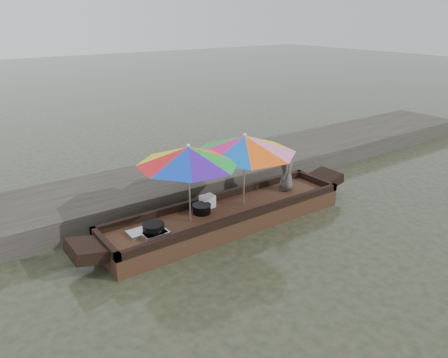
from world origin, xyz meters
TOP-DOWN VIEW (x-y plane):
  - water at (0.00, 0.00)m, footprint 80.00×80.00m
  - dock at (0.00, 2.20)m, footprint 22.00×2.20m
  - boat_hull at (0.00, 0.00)m, footprint 5.28×1.20m
  - cooking_pot at (-1.69, -0.07)m, footprint 0.40×0.40m
  - tray_crayfish at (-1.71, -0.16)m, footprint 0.47×0.34m
  - tray_scallop at (-1.88, 0.10)m, footprint 0.47×0.32m
  - charcoal_grill at (-0.49, 0.18)m, footprint 0.36×0.36m
  - supply_bag at (-0.24, 0.35)m, footprint 0.29×0.23m
  - vendor at (1.75, 0.11)m, footprint 0.56×0.56m
  - umbrella_bow at (-0.87, 0.00)m, footprint 2.43×2.43m
  - umbrella_stern at (0.44, 0.00)m, footprint 2.53×2.53m

SIDE VIEW (x-z plane):
  - water at x=0.00m, z-range 0.00..0.00m
  - boat_hull at x=0.00m, z-range 0.00..0.35m
  - dock at x=0.00m, z-range 0.00..0.50m
  - tray_scallop at x=-1.88m, z-range 0.35..0.41m
  - tray_crayfish at x=-1.71m, z-range 0.35..0.44m
  - charcoal_grill at x=-0.49m, z-range 0.35..0.52m
  - cooking_pot at x=-1.69m, z-range 0.35..0.56m
  - supply_bag at x=-0.24m, z-range 0.35..0.61m
  - vendor at x=1.75m, z-range 0.35..1.33m
  - umbrella_bow at x=-0.87m, z-range 0.35..1.90m
  - umbrella_stern at x=0.44m, z-range 0.35..1.90m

